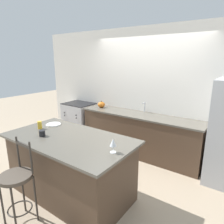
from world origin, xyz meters
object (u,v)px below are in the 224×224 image
Objects in this scene: dinner_plate at (53,124)px; pumpkin_decoration at (101,105)px; bar_stool_near at (17,183)px; oven_range at (80,120)px; coffee_mug at (42,133)px; wine_glass at (113,143)px; tumbler_cup at (40,125)px.

pumpkin_decoration is at bearing 97.02° from dinner_plate.
bar_stool_near is at bearing -62.18° from dinner_plate.
coffee_mug is at bearing -58.60° from oven_range.
coffee_mug is (1.21, -1.99, 0.52)m from oven_range.
wine_glass is at bearing -10.30° from dinner_plate.
wine_glass is at bearing -0.27° from tumbler_cup.
coffee_mug is at bearing 112.98° from bar_stool_near.
pumpkin_decoration is (-0.18, 1.83, -0.02)m from tumbler_cup.
oven_range is 5.30× the size of pumpkin_decoration.
coffee_mug is (-1.15, -0.17, -0.08)m from wine_glass.
tumbler_cup is at bearing 126.08° from bar_stool_near.
wine_glass is 1.46m from tumbler_cup.
oven_range is at bearing 120.74° from dinner_plate.
dinner_plate reaches higher than oven_range.
bar_stool_near is 1.03m from tumbler_cup.
coffee_mug is at bearing -30.07° from tumbler_cup.
oven_range is at bearing 116.62° from tumbler_cup.
bar_stool_near is 1.28m from wine_glass.
oven_range is at bearing 142.50° from wine_glass.
oven_range is 7.50× the size of tumbler_cup.
wine_glass is 2.46m from pumpkin_decoration.
dinner_plate is at bearing 86.11° from tumbler_cup.
tumbler_cup reaches higher than dinner_plate.
wine_glass reaches higher than oven_range.
pumpkin_decoration reaches higher than oven_range.
bar_stool_near is at bearing -60.39° from oven_range.
oven_range is 2.95m from bar_stool_near.
dinner_plate is 0.52m from coffee_mug.
wine_glass is (1.44, -0.26, 0.12)m from dinner_plate.
oven_range is 3.04m from wine_glass.
dinner_plate is 2.14× the size of coffee_mug.
dinner_plate is 1.59m from pumpkin_decoration.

